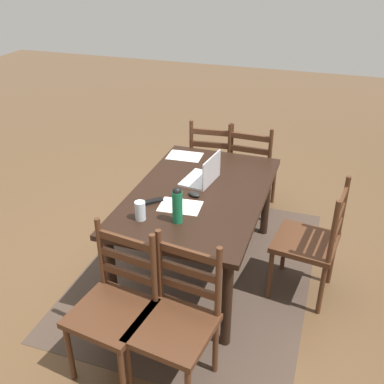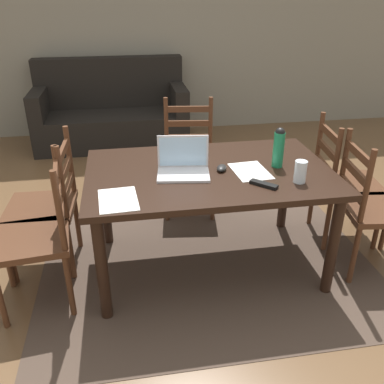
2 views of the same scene
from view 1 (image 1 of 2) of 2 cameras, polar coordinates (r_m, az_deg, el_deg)
ground_plane at (r=3.82m, az=0.85°, el=-9.61°), size 14.00×14.00×0.00m
area_rug at (r=3.82m, az=0.85°, el=-9.57°), size 2.31×1.80×0.01m
dining_table at (r=3.46m, az=0.93°, el=-1.22°), size 1.56×0.98×0.73m
chair_right_far at (r=2.71m, az=-2.02°, el=-16.16°), size 0.49×0.49×0.95m
chair_left_far at (r=4.42m, az=7.55°, el=2.94°), size 0.46×0.46×0.95m
chair_far_head at (r=3.44m, az=14.80°, el=-6.15°), size 0.49×0.49×0.95m
chair_left_near at (r=4.50m, az=2.72°, el=3.65°), size 0.48×0.48×0.95m
chair_right_near at (r=2.84m, az=-9.73°, el=-14.17°), size 0.50×0.50×0.95m
laptop at (r=3.54m, az=1.58°, el=2.15°), size 0.35×0.26×0.23m
water_bottle at (r=2.99m, az=-1.87°, el=-1.56°), size 0.07×0.07×0.26m
drinking_glass at (r=3.07m, az=-6.56°, el=-2.35°), size 0.07×0.07×0.13m
computer_mouse at (r=3.35m, az=0.27°, el=-0.26°), size 0.09×0.12×0.03m
tv_remote at (r=3.28m, az=-5.14°, el=-1.22°), size 0.15×0.15×0.02m
paper_stack_left at (r=4.00m, az=-0.92°, el=4.56°), size 0.23×0.31×0.00m
paper_stack_right at (r=3.23m, az=-1.50°, el=-1.81°), size 0.23×0.31×0.00m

